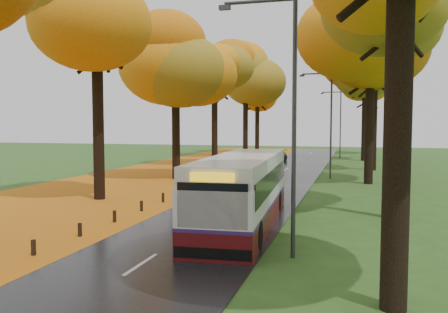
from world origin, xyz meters
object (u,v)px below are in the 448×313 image
at_px(streetlamp_mid, 328,116).
at_px(streetlamp_far, 338,119).
at_px(car_silver, 269,158).
at_px(bus, 243,189).
at_px(car_dark, 277,156).
at_px(car_white, 255,163).
at_px(streetlamp_near, 286,106).

relative_size(streetlamp_mid, streetlamp_far, 1.00).
bearing_deg(car_silver, streetlamp_mid, -47.41).
xyz_separation_m(bus, car_dark, (-3.77, 31.81, -0.85)).
distance_m(car_white, car_dark, 10.41).
relative_size(car_white, car_silver, 0.98).
bearing_deg(streetlamp_mid, streetlamp_far, 90.00).
height_order(streetlamp_far, car_dark, streetlamp_far).
xyz_separation_m(streetlamp_far, car_white, (-6.30, -18.60, -3.98)).
bearing_deg(bus, streetlamp_mid, 79.19).
distance_m(streetlamp_near, streetlamp_mid, 22.00).
distance_m(streetlamp_near, car_silver, 33.24).
bearing_deg(streetlamp_near, car_silver, 101.00).
height_order(bus, car_dark, bus).
bearing_deg(streetlamp_far, car_silver, -118.47).
distance_m(streetlamp_far, car_white, 20.04).
xyz_separation_m(streetlamp_near, streetlamp_far, (0.00, 44.00, 0.00)).
distance_m(bus, car_white, 21.79).
xyz_separation_m(streetlamp_mid, car_dark, (-6.07, 13.81, -4.05)).
bearing_deg(car_white, bus, -88.15).
bearing_deg(car_silver, car_white, -78.63).
height_order(car_white, car_dark, car_white).
xyz_separation_m(bus, car_silver, (-4.00, 28.39, -0.80)).
bearing_deg(car_dark, streetlamp_far, 54.60).
xyz_separation_m(streetlamp_far, car_silver, (-6.30, -11.61, -3.99)).
height_order(bus, car_white, bus).
relative_size(streetlamp_mid, bus, 0.74).
height_order(car_white, car_silver, car_white).
height_order(streetlamp_mid, bus, streetlamp_mid).
relative_size(bus, car_dark, 2.51).
distance_m(streetlamp_near, car_white, 26.47).
height_order(streetlamp_near, bus, streetlamp_near).
relative_size(streetlamp_far, bus, 0.74).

